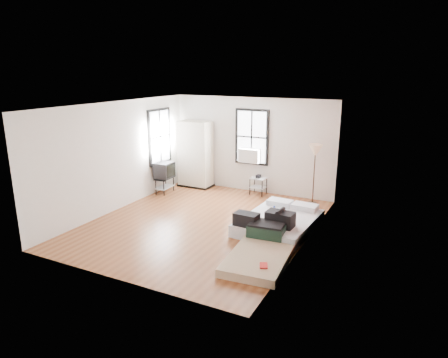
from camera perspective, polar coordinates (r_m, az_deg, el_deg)
The scene contains 8 objects.
ground at distance 9.66m, azimuth -3.07°, elevation -6.28°, with size 6.00×6.00×0.00m, color brown.
room_shell at distance 9.37m, azimuth -0.88°, elevation 4.13°, with size 5.02×6.02×2.80m.
mattress_main at distance 9.34m, azimuth 7.78°, elevation -6.01°, with size 1.65×2.16×0.66m.
mattress_bare at distance 8.08m, azimuth 5.57°, elevation -9.81°, with size 1.26×2.15×0.44m.
wardrobe at distance 12.42m, azimuth -4.12°, elevation 3.53°, with size 1.04×0.60×2.05m.
side_table at distance 11.73m, azimuth 4.93°, elevation -0.35°, with size 0.48×0.39×0.60m.
floor_lamp at distance 10.95m, azimuth 12.91°, elevation 3.58°, with size 0.35×0.35×1.64m.
tv_stand at distance 11.91m, azimuth -8.51°, elevation 1.10°, with size 0.49×0.68×0.93m.
Camera 1 is at (4.49, -7.78, 3.56)m, focal length 32.00 mm.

